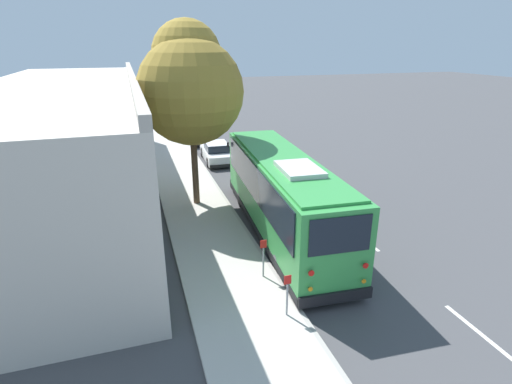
{
  "coord_description": "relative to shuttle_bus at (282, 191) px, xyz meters",
  "views": [
    {
      "loc": [
        -13.22,
        6.0,
        7.63
      ],
      "look_at": [
        2.82,
        0.91,
        1.3
      ],
      "focal_mm": 28.0,
      "sensor_mm": 36.0,
      "label": 1
    }
  ],
  "objects": [
    {
      "name": "ground_plane",
      "position": [
        -1.15,
        -0.31,
        -1.88
      ],
      "size": [
        160.0,
        160.0,
        0.0
      ],
      "primitive_type": "plane",
      "color": "#474749"
    },
    {
      "name": "sidewalk_slab",
      "position": [
        -1.15,
        3.06,
        -1.8
      ],
      "size": [
        80.0,
        3.09,
        0.15
      ],
      "primitive_type": "cube",
      "color": "beige",
      "rests_on": "ground"
    },
    {
      "name": "sign_post_far",
      "position": [
        -3.27,
        1.91,
        -1.02
      ],
      "size": [
        0.06,
        0.22,
        1.38
      ],
      "color": "gray",
      "rests_on": "sidewalk_slab"
    },
    {
      "name": "lane_stripe_ahead",
      "position": [
        4.45,
        -3.03,
        -1.87
      ],
      "size": [
        2.4,
        0.14,
        0.01
      ],
      "primitive_type": "cube",
      "color": "silver",
      "rests_on": "ground"
    },
    {
      "name": "parked_sedan_black",
      "position": [
        24.41,
        0.16,
        -1.26
      ],
      "size": [
        4.52,
        1.92,
        1.32
      ],
      "rotation": [
        0.0,
        0.0,
        0.05
      ],
      "color": "black",
      "rests_on": "ground"
    },
    {
      "name": "building_backdrop",
      "position": [
        7.68,
        8.87,
        1.0
      ],
      "size": [
        25.87,
        7.33,
        6.14
      ],
      "color": "beige",
      "rests_on": "ground"
    },
    {
      "name": "parked_sedan_white",
      "position": [
        11.51,
        0.29,
        -1.27
      ],
      "size": [
        4.39,
        1.86,
        1.32
      ],
      "rotation": [
        0.0,
        0.0,
        -0.04
      ],
      "color": "silver",
      "rests_on": "ground"
    },
    {
      "name": "shuttle_bus",
      "position": [
        0.0,
        0.0,
        0.0
      ],
      "size": [
        11.24,
        3.12,
        3.5
      ],
      "rotation": [
        0.0,
        0.0,
        -0.07
      ],
      "color": "green",
      "rests_on": "ground"
    },
    {
      "name": "lane_stripe_mid",
      "position": [
        -1.55,
        -3.03,
        -1.87
      ],
      "size": [
        2.4,
        0.14,
        0.01
      ],
      "primitive_type": "cube",
      "color": "silver",
      "rests_on": "ground"
    },
    {
      "name": "parked_sedan_tan",
      "position": [
        30.47,
        0.24,
        -1.26
      ],
      "size": [
        4.3,
        1.79,
        1.32
      ],
      "rotation": [
        0.0,
        0.0,
        -0.02
      ],
      "color": "tan",
      "rests_on": "ground"
    },
    {
      "name": "lane_stripe_behind",
      "position": [
        -7.55,
        -3.03,
        -1.87
      ],
      "size": [
        2.4,
        0.14,
        0.01
      ],
      "primitive_type": "cube",
      "color": "silver",
      "rests_on": "ground"
    },
    {
      "name": "curb_strip",
      "position": [
        -1.15,
        1.45,
        -1.8
      ],
      "size": [
        80.0,
        0.14,
        0.15
      ],
      "primitive_type": "cube",
      "color": "#AAA69D",
      "rests_on": "ground"
    },
    {
      "name": "parked_sedan_blue",
      "position": [
        17.44,
        0.43,
        -1.28
      ],
      "size": [
        4.31,
        1.86,
        1.3
      ],
      "rotation": [
        0.0,
        0.0,
        -0.04
      ],
      "color": "navy",
      "rests_on": "ground"
    },
    {
      "name": "sign_post_near",
      "position": [
        -5.42,
        1.91,
        -1.04
      ],
      "size": [
        0.06,
        0.22,
        1.33
      ],
      "color": "gray",
      "rests_on": "sidewalk_slab"
    },
    {
      "name": "street_tree",
      "position": [
        4.2,
        2.93,
        3.99
      ],
      "size": [
        4.81,
        4.81,
        8.52
      ],
      "color": "brown",
      "rests_on": "sidewalk_slab"
    },
    {
      "name": "parked_sedan_navy",
      "position": [
        35.94,
        0.41,
        -1.29
      ],
      "size": [
        4.38,
        1.87,
        1.26
      ],
      "rotation": [
        0.0,
        0.0,
        -0.06
      ],
      "color": "#19234C",
      "rests_on": "ground"
    }
  ]
}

